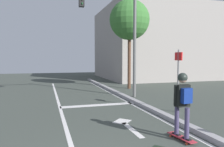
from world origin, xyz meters
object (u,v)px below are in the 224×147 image
skater (183,97)px  street_sign_post (178,72)px  skateboard (181,137)px  roadside_tree (129,20)px  traffic_signal_mast (111,23)px

skater → street_sign_post: 2.99m
skateboard → roadside_tree: bearing=76.5°
street_sign_post → roadside_tree: (0.65, 6.66, 3.02)m
street_sign_post → roadside_tree: bearing=84.4°
skater → roadside_tree: (2.20, 9.18, 3.48)m
skateboard → street_sign_post: 3.28m
skateboard → roadside_tree: size_ratio=0.15×
street_sign_post → skateboard: bearing=-121.7°
roadside_tree → skateboard: bearing=-103.5°
skater → traffic_signal_mast: size_ratio=0.28×
skateboard → traffic_signal_mast: bearing=90.0°
skateboard → skater: skater is taller
street_sign_post → traffic_signal_mast: bearing=113.5°
skater → traffic_signal_mast: bearing=90.0°
skater → street_sign_post: size_ratio=0.67×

